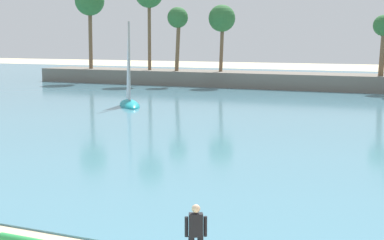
% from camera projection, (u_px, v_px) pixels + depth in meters
% --- Properties ---
extents(sea, '(220.00, 91.81, 0.06)m').
position_uv_depth(sea, '(352.00, 96.00, 57.68)').
color(sea, teal).
rests_on(sea, ground).
extents(palm_headland, '(81.92, 6.39, 12.98)m').
position_uv_depth(palm_headland, '(342.00, 64.00, 63.21)').
color(palm_headland, slate).
rests_on(palm_headland, ground).
extents(person_at_waterline, '(0.50, 0.34, 1.67)m').
position_uv_depth(person_at_waterline, '(196.00, 235.00, 14.05)').
color(person_at_waterline, black).
rests_on(person_at_waterline, ground).
extents(sailboat_near_shore, '(4.42, 5.10, 7.57)m').
position_uv_depth(sailboat_near_shore, '(129.00, 98.00, 48.57)').
color(sailboat_near_shore, teal).
rests_on(sailboat_near_shore, sea).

